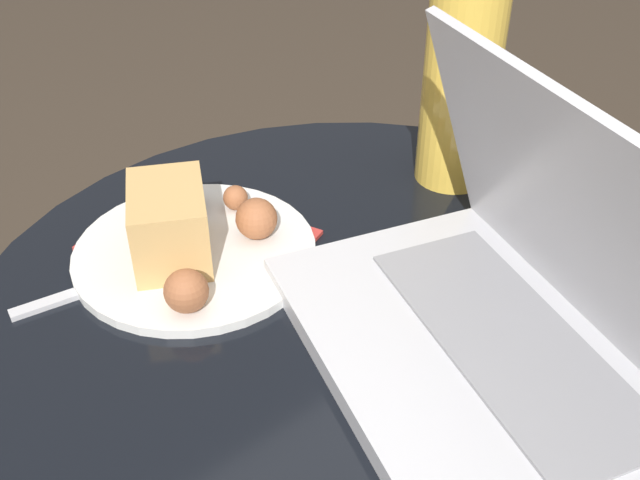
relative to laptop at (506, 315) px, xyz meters
name	(u,v)px	position (x,y,z in m)	size (l,w,h in m)	color
table	(355,436)	(-0.11, -0.04, -0.21)	(0.68, 0.68, 0.57)	#515156
napkin	(200,240)	(-0.28, -0.09, -0.04)	(0.23, 0.19, 0.00)	#B7332D
laptop	(506,315)	(0.00, 0.00, 0.00)	(0.39, 0.31, 0.22)	silver
beer_glass	(463,65)	(-0.21, 0.18, 0.08)	(0.08, 0.08, 0.25)	gold
snack_plate	(188,236)	(-0.27, -0.11, -0.02)	(0.22, 0.22, 0.08)	silver
fork	(141,272)	(-0.27, -0.16, -0.04)	(0.05, 0.20, 0.00)	silver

